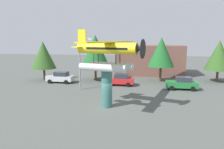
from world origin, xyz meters
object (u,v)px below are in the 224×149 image
at_px(floatplane_monument, 108,53).
at_px(streetlight_primary, 81,60).
at_px(tree_far_east, 219,55).
at_px(tree_west, 43,55).
at_px(car_mid_red, 120,80).
at_px(tree_center_back, 161,52).
at_px(tree_east, 95,51).
at_px(display_pedestal, 107,89).
at_px(storefront_building, 150,60).
at_px(car_near_silver, 60,77).
at_px(car_far_green, 182,83).

xyz_separation_m(floatplane_monument, streetlight_primary, (-4.98, 6.71, -1.35)).
bearing_deg(tree_far_east, tree_west, -173.01).
bearing_deg(car_mid_red, tree_center_back, -146.28).
relative_size(floatplane_monument, streetlight_primary, 1.48).
bearing_deg(tree_west, tree_east, 8.17).
height_order(display_pedestal, storefront_building, storefront_building).
relative_size(floatplane_monument, tree_center_back, 1.45).
bearing_deg(tree_west, car_mid_red, -7.90).
xyz_separation_m(storefront_building, tree_center_back, (1.75, -7.68, 1.96)).
distance_m(streetlight_primary, tree_far_east, 21.79).
xyz_separation_m(streetlight_primary, tree_far_east, (19.90, 8.88, 0.19)).
distance_m(tree_west, tree_far_east, 28.48).
distance_m(car_near_silver, tree_center_back, 16.60).
bearing_deg(tree_east, tree_far_east, 6.47).
bearing_deg(car_far_green, display_pedestal, 46.59).
xyz_separation_m(storefront_building, tree_east, (-8.88, -8.67, 2.06)).
bearing_deg(storefront_building, tree_center_back, -77.14).
distance_m(display_pedestal, tree_far_east, 21.77).
bearing_deg(storefront_building, floatplane_monument, -100.61).
bearing_deg(floatplane_monument, streetlight_primary, 141.28).
distance_m(car_far_green, streetlight_primary, 14.11).
bearing_deg(car_mid_red, display_pedestal, 90.38).
distance_m(floatplane_monument, car_far_green, 13.35).
distance_m(car_near_silver, streetlight_primary, 6.96).
bearing_deg(tree_far_east, tree_east, -173.53).
bearing_deg(tree_west, storefront_building, 29.54).
bearing_deg(car_mid_red, tree_west, -7.90).
bearing_deg(display_pedestal, car_far_green, 46.59).
xyz_separation_m(tree_center_back, tree_far_east, (9.03, 1.24, -0.49)).
bearing_deg(storefront_building, display_pedestal, -100.94).
distance_m(display_pedestal, car_far_green, 12.64).
bearing_deg(floatplane_monument, tree_east, 124.27).
bearing_deg(display_pedestal, tree_far_east, 45.97).
relative_size(display_pedestal, floatplane_monument, 0.37).
xyz_separation_m(display_pedestal, car_mid_red, (-0.07, 10.27, -1.02)).
relative_size(display_pedestal, tree_east, 0.50).
relative_size(streetlight_primary, storefront_building, 0.55).
distance_m(car_far_green, tree_west, 22.34).
xyz_separation_m(storefront_building, tree_far_east, (10.79, -6.44, 1.47)).
xyz_separation_m(car_mid_red, tree_west, (-13.16, 1.83, 3.37)).
xyz_separation_m(car_mid_red, car_far_green, (8.72, -1.12, 0.00)).
height_order(floatplane_monument, car_mid_red, floatplane_monument).
distance_m(tree_east, tree_center_back, 10.68).
bearing_deg(car_far_green, streetlight_primary, 10.36).
height_order(car_near_silver, tree_west, tree_west).
xyz_separation_m(floatplane_monument, car_far_green, (8.53, 9.18, -4.58)).
bearing_deg(tree_far_east, car_mid_red, -160.70).
relative_size(car_far_green, storefront_building, 0.33).
distance_m(tree_center_back, tree_far_east, 9.13).
bearing_deg(streetlight_primary, car_far_green, 10.36).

